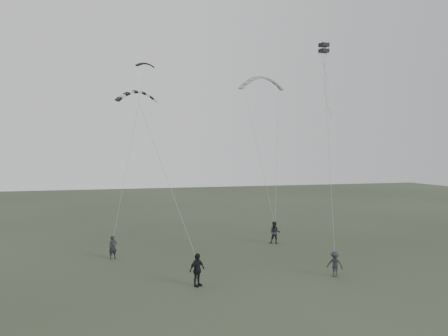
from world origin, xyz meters
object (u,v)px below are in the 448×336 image
object	(u,v)px
kite_striped	(137,92)
flyer_right	(275,233)
flyer_left	(113,247)
flyer_far	(335,264)
kite_dark_small	(145,64)
kite_pale_large	(262,78)
kite_box	(324,48)
flyer_center	(197,270)

from	to	relation	value
kite_striped	flyer_right	bearing A→B (deg)	2.02
flyer_right	flyer_left	bearing A→B (deg)	-144.70
flyer_far	flyer_left	bearing A→B (deg)	-167.75
kite_dark_small	kite_pale_large	world-z (taller)	kite_pale_large
flyer_left	kite_pale_large	size ratio (longest dim) A/B	0.37
kite_box	flyer_right	bearing A→B (deg)	112.45
flyer_center	flyer_right	bearing A→B (deg)	15.99
flyer_right	kite_dark_small	distance (m)	18.16
kite_dark_small	kite_pale_large	distance (m)	12.61
flyer_left	flyer_right	world-z (taller)	flyer_right
kite_pale_large	flyer_far	bearing A→B (deg)	-93.12
flyer_far	flyer_center	bearing A→B (deg)	-137.73
kite_striped	kite_box	size ratio (longest dim) A/B	4.30
flyer_right	kite_pale_large	xyz separation A→B (m)	(1.41, 7.03, 14.41)
flyer_far	kite_striped	size ratio (longest dim) A/B	0.53
flyer_left	kite_box	world-z (taller)	kite_box
flyer_left	flyer_far	size ratio (longest dim) A/B	1.05
flyer_left	flyer_far	world-z (taller)	flyer_left
flyer_left	kite_box	bearing A→B (deg)	-27.47
flyer_center	kite_striped	size ratio (longest dim) A/B	0.64
flyer_left	flyer_center	size ratio (longest dim) A/B	0.88
flyer_center	kite_box	distance (m)	19.46
flyer_left	flyer_center	xyz separation A→B (m)	(4.54, -8.15, 0.12)
flyer_far	kite_striped	distance (m)	18.30
flyer_right	kite_striped	bearing A→B (deg)	-142.98
flyer_right	flyer_far	size ratio (longest dim) A/B	1.19
flyer_far	kite_striped	world-z (taller)	kite_striped
flyer_far	kite_pale_large	size ratio (longest dim) A/B	0.35
kite_pale_large	kite_box	bearing A→B (deg)	-83.53
flyer_right	kite_dark_small	xyz separation A→B (m)	(-10.59, 3.16, 14.41)
kite_dark_small	kite_box	bearing A→B (deg)	-42.26
flyer_far	kite_dark_small	size ratio (longest dim) A/B	1.03
flyer_far	kite_dark_small	xyz separation A→B (m)	(-10.39, 13.42, 14.56)
flyer_right	kite_dark_small	size ratio (longest dim) A/B	1.23
kite_box	kite_pale_large	bearing A→B (deg)	88.40
kite_pale_large	flyer_center	bearing A→B (deg)	-119.39
flyer_center	kite_pale_large	world-z (taller)	kite_pale_large
flyer_left	kite_dark_small	world-z (taller)	kite_dark_small
flyer_left	kite_dark_small	xyz separation A→B (m)	(2.91, 4.84, 14.51)
kite_box	kite_striped	bearing A→B (deg)	164.53
flyer_far	kite_dark_small	distance (m)	22.36
flyer_left	kite_pale_large	bearing A→B (deg)	11.79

